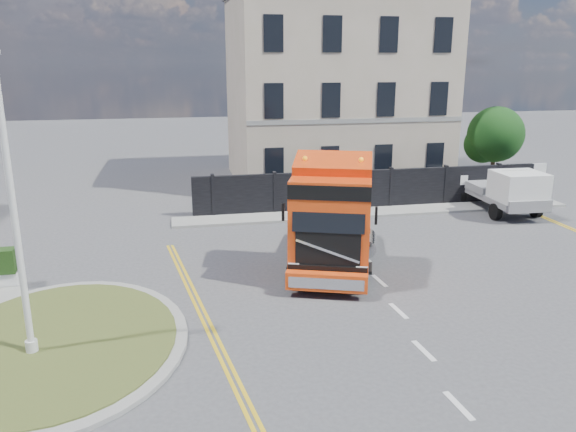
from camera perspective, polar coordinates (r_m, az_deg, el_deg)
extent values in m
plane|color=#424244|center=(19.15, 0.49, -6.83)|extent=(120.00, 120.00, 0.00)
cylinder|color=gray|center=(16.37, -22.38, -11.89)|extent=(6.80, 6.80, 0.12)
cylinder|color=#37451B|center=(16.33, -22.41, -11.63)|extent=(6.20, 6.20, 0.05)
cube|color=black|center=(28.75, 8.49, 2.69)|extent=(18.00, 0.25, 2.00)
cube|color=silver|center=(32.61, 22.71, 3.17)|extent=(2.60, 0.12, 2.00)
cube|color=#C1AE9A|center=(35.24, 4.57, 12.52)|extent=(12.00, 10.00, 11.00)
cylinder|color=#382619|center=(35.04, 20.04, 4.54)|extent=(0.24, 0.24, 2.40)
sphere|color=#0F3313|center=(34.76, 20.34, 7.78)|extent=(3.20, 3.20, 3.20)
sphere|color=#0F3313|center=(34.91, 19.21, 6.91)|extent=(2.20, 2.20, 2.20)
cube|color=gray|center=(28.15, 9.04, 0.43)|extent=(20.00, 1.60, 0.12)
cube|color=black|center=(20.96, 4.66, -2.63)|extent=(4.57, 6.97, 0.46)
cube|color=#EB4310|center=(18.82, 4.41, -0.13)|extent=(3.33, 3.39, 2.89)
cube|color=#EB4310|center=(19.60, 4.70, 4.05)|extent=(2.74, 1.74, 1.44)
cube|color=black|center=(17.44, 4.14, 0.02)|extent=(2.16, 0.82, 1.08)
cube|color=#EB4310|center=(17.79, 3.94, -6.67)|extent=(2.55, 1.21, 0.57)
cylinder|color=black|center=(18.67, 0.70, -5.65)|extent=(0.67, 1.12, 1.07)
cylinder|color=gray|center=(18.67, 0.70, -5.65)|extent=(0.55, 0.68, 0.59)
cylinder|color=black|center=(18.54, 7.58, -5.96)|extent=(0.67, 1.12, 1.07)
cylinder|color=gray|center=(18.54, 7.58, -5.96)|extent=(0.55, 0.68, 0.59)
cylinder|color=black|center=(22.10, 1.94, -2.27)|extent=(0.67, 1.12, 1.07)
cylinder|color=gray|center=(22.10, 1.94, -2.27)|extent=(0.55, 0.68, 0.59)
cylinder|color=black|center=(21.99, 7.72, -2.50)|extent=(0.67, 1.12, 1.07)
cylinder|color=gray|center=(21.99, 7.72, -2.50)|extent=(0.55, 0.68, 0.59)
cylinder|color=black|center=(23.28, 2.27, -1.36)|extent=(0.67, 1.12, 1.07)
cylinder|color=gray|center=(23.28, 2.27, -1.36)|extent=(0.55, 0.68, 0.59)
cylinder|color=black|center=(23.17, 7.76, -1.57)|extent=(0.67, 1.12, 1.07)
cylinder|color=gray|center=(23.17, 7.76, -1.57)|extent=(0.55, 0.68, 0.59)
cube|color=slate|center=(30.15, 20.47, 2.05)|extent=(2.34, 5.48, 0.28)
cube|color=silver|center=(28.61, 22.36, 2.70)|extent=(2.21, 2.11, 1.46)
cylinder|color=black|center=(28.29, 20.32, 0.41)|extent=(0.28, 0.79, 0.79)
cylinder|color=black|center=(29.46, 23.87, 0.62)|extent=(0.28, 0.79, 0.79)
cylinder|color=black|center=(31.11, 17.11, 2.00)|extent=(0.28, 0.79, 0.79)
cylinder|color=black|center=(32.18, 20.47, 2.13)|extent=(0.28, 0.79, 0.79)
cylinder|color=silver|center=(14.78, -26.05, -0.06)|extent=(0.17, 0.17, 7.40)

